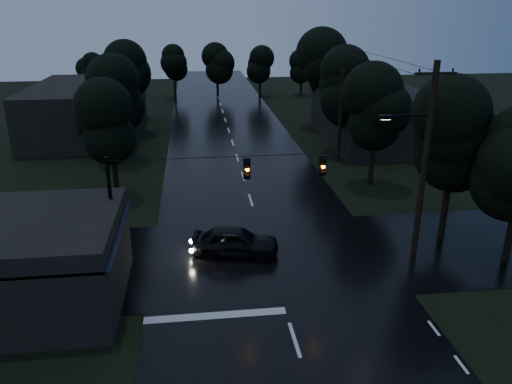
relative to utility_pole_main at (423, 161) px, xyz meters
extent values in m
cube|color=black|center=(-7.41, 19.00, -5.26)|extent=(12.00, 120.00, 0.02)
cube|color=black|center=(-7.41, 1.00, -5.26)|extent=(60.00, 9.00, 0.02)
cube|color=black|center=(-17.41, -2.00, -2.06)|extent=(6.00, 7.00, 0.12)
cube|color=black|center=(-14.41, -2.00, -2.06)|extent=(0.30, 7.00, 0.15)
cylinder|color=black|center=(-14.61, -5.00, -3.76)|extent=(0.10, 0.10, 3.00)
cylinder|color=black|center=(-14.61, 1.00, -3.76)|extent=(0.10, 0.10, 3.00)
cube|color=#FFE566|center=(-14.46, -3.50, -2.76)|extent=(0.06, 1.60, 0.50)
cube|color=#FFE566|center=(-14.46, -0.80, -2.76)|extent=(0.06, 1.20, 0.50)
cube|color=black|center=(6.59, 23.00, -3.06)|extent=(10.00, 14.00, 4.40)
cube|color=black|center=(-21.41, 29.00, -2.76)|extent=(10.00, 16.00, 5.00)
cylinder|color=black|center=(0.09, 0.00, -0.26)|extent=(0.30, 0.30, 10.00)
cube|color=black|center=(0.09, 0.00, 4.14)|extent=(2.00, 0.12, 0.12)
cylinder|color=black|center=(-1.01, 0.00, 2.24)|extent=(2.20, 0.10, 0.10)
cube|color=black|center=(-2.11, 0.00, 2.19)|extent=(0.60, 0.25, 0.18)
cube|color=#FFB266|center=(-2.11, 0.00, 2.09)|extent=(0.45, 0.18, 0.03)
cylinder|color=black|center=(0.89, 17.00, -1.51)|extent=(0.30, 0.30, 7.50)
cube|color=black|center=(0.89, 17.00, 1.64)|extent=(2.00, 0.12, 0.12)
cylinder|color=black|center=(-14.91, 0.00, -2.26)|extent=(0.18, 0.18, 6.00)
cylinder|color=black|center=(-7.41, 0.00, 0.54)|extent=(15.00, 0.03, 0.03)
cube|color=black|center=(-8.61, 0.00, -0.06)|extent=(0.32, 0.25, 1.00)
sphere|color=orange|center=(-8.61, -0.15, -0.06)|extent=(0.18, 0.18, 0.18)
cube|color=black|center=(-5.01, 0.00, -0.06)|extent=(0.32, 0.25, 1.00)
sphere|color=orange|center=(-5.01, -0.15, -0.06)|extent=(0.18, 0.18, 0.18)
cylinder|color=black|center=(2.59, 2.00, -3.86)|extent=(0.36, 0.36, 2.80)
sphere|color=black|center=(2.59, 2.00, -0.46)|extent=(4.48, 4.48, 4.48)
sphere|color=black|center=(2.59, 2.00, 0.74)|extent=(4.48, 4.48, 4.48)
sphere|color=black|center=(2.59, 2.00, 1.94)|extent=(4.48, 4.48, 4.48)
cylinder|color=black|center=(4.59, -1.00, -4.03)|extent=(0.36, 0.36, 2.45)
cylinder|color=black|center=(-16.41, 11.00, -4.03)|extent=(0.36, 0.36, 2.45)
sphere|color=black|center=(-16.41, 11.00, -1.06)|extent=(3.92, 3.92, 3.92)
sphere|color=black|center=(-16.41, 11.00, -0.01)|extent=(3.92, 3.92, 3.92)
sphere|color=black|center=(-16.41, 11.00, 1.04)|extent=(3.92, 3.92, 3.92)
cylinder|color=black|center=(-17.01, 19.00, -3.95)|extent=(0.36, 0.36, 2.62)
sphere|color=black|center=(-17.01, 19.00, -0.76)|extent=(4.20, 4.20, 4.20)
sphere|color=black|center=(-17.01, 19.00, 0.37)|extent=(4.20, 4.20, 4.20)
sphere|color=black|center=(-17.01, 19.00, 1.49)|extent=(4.20, 4.20, 4.20)
cylinder|color=black|center=(-17.61, 29.00, -3.86)|extent=(0.36, 0.36, 2.80)
sphere|color=black|center=(-17.61, 29.00, -0.46)|extent=(4.48, 4.48, 4.48)
sphere|color=black|center=(-17.61, 29.00, 0.74)|extent=(4.48, 4.48, 4.48)
sphere|color=black|center=(-17.61, 29.00, 1.94)|extent=(4.48, 4.48, 4.48)
cylinder|color=black|center=(1.59, 11.00, -3.95)|extent=(0.36, 0.36, 2.62)
sphere|color=black|center=(1.59, 11.00, -0.76)|extent=(4.20, 4.20, 4.20)
sphere|color=black|center=(1.59, 11.00, 0.37)|extent=(4.20, 4.20, 4.20)
sphere|color=black|center=(1.59, 11.00, 1.49)|extent=(4.20, 4.20, 4.20)
cylinder|color=black|center=(2.19, 19.00, -3.86)|extent=(0.36, 0.36, 2.80)
sphere|color=black|center=(2.19, 19.00, -0.46)|extent=(4.48, 4.48, 4.48)
sphere|color=black|center=(2.19, 19.00, 0.74)|extent=(4.48, 4.48, 4.48)
sphere|color=black|center=(2.19, 19.00, 1.94)|extent=(4.48, 4.48, 4.48)
cylinder|color=black|center=(2.79, 29.00, -3.77)|extent=(0.36, 0.36, 2.97)
sphere|color=black|center=(2.79, 29.00, -0.16)|extent=(4.76, 4.76, 4.76)
sphere|color=black|center=(2.79, 29.00, 1.12)|extent=(4.76, 4.76, 4.76)
sphere|color=black|center=(2.79, 29.00, 2.39)|extent=(4.76, 4.76, 4.76)
imported|color=black|center=(-9.09, 1.42, -4.49)|extent=(4.79, 2.67, 1.54)
camera|label=1|loc=(-10.95, -21.94, 7.09)|focal=35.00mm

